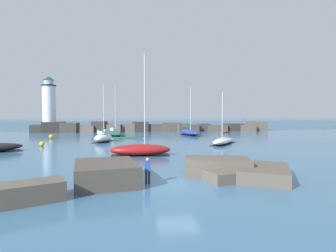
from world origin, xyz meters
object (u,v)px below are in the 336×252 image
object	(u,v)px
mooring_buoy_orange_near	(42,144)
sailboat_moored_1	(223,141)
sailboat_moored_0	(103,137)
sailboat_moored_2	(140,149)
mooring_buoy_far_side	(51,137)
sailboat_moored_4	(189,132)
person_on_rocks	(148,169)
lighthouse	(49,108)
sailboat_moored_3	(115,133)

from	to	relation	value
mooring_buoy_orange_near	sailboat_moored_1	bearing A→B (deg)	-0.26
sailboat_moored_0	sailboat_moored_1	xyz separation A→B (m)	(17.45, -4.94, -0.26)
sailboat_moored_0	sailboat_moored_1	world-z (taller)	sailboat_moored_0
sailboat_moored_1	mooring_buoy_orange_near	distance (m)	24.75
sailboat_moored_2	mooring_buoy_far_side	world-z (taller)	sailboat_moored_2
sailboat_moored_2	sailboat_moored_4	size ratio (longest dim) A/B	1.06
sailboat_moored_0	person_on_rocks	xyz separation A→B (m)	(5.92, -25.41, 0.14)
sailboat_moored_1	mooring_buoy_orange_near	bearing A→B (deg)	179.74
sailboat_moored_2	sailboat_moored_4	xyz separation A→B (m)	(10.21, 25.80, -0.02)
sailboat_moored_1	sailboat_moored_4	distance (m)	16.57
sailboat_moored_1	person_on_rocks	xyz separation A→B (m)	(-11.53, -20.47, 0.40)
lighthouse	sailboat_moored_4	world-z (taller)	lighthouse
sailboat_moored_0	mooring_buoy_far_side	xyz separation A→B (m)	(-9.65, 6.33, -0.36)
lighthouse	mooring_buoy_orange_near	size ratio (longest dim) A/B	16.05
lighthouse	sailboat_moored_1	world-z (taller)	lighthouse
lighthouse	sailboat_moored_4	xyz separation A→B (m)	(31.71, -13.41, -5.19)
mooring_buoy_orange_near	sailboat_moored_3	bearing A→B (deg)	62.41
sailboat_moored_4	mooring_buoy_far_side	bearing A→B (deg)	-168.41
sailboat_moored_3	mooring_buoy_far_side	bearing A→B (deg)	-157.34
sailboat_moored_4	person_on_rocks	world-z (taller)	sailboat_moored_4
sailboat_moored_3	sailboat_moored_4	world-z (taller)	sailboat_moored_4
sailboat_moored_4	sailboat_moored_0	bearing A→B (deg)	-143.82
sailboat_moored_4	sailboat_moored_1	bearing A→B (deg)	-84.22
mooring_buoy_orange_near	mooring_buoy_far_side	size ratio (longest dim) A/B	0.87
sailboat_moored_0	mooring_buoy_far_side	world-z (taller)	sailboat_moored_0
sailboat_moored_0	sailboat_moored_2	xyz separation A→B (m)	(5.56, -14.26, -0.11)
lighthouse	sailboat_moored_2	size ratio (longest dim) A/B	1.31
sailboat_moored_0	mooring_buoy_orange_near	xyz separation A→B (m)	(-7.31, -4.83, -0.42)
sailboat_moored_1	sailboat_moored_0	bearing A→B (deg)	164.18
mooring_buoy_orange_near	sailboat_moored_4	bearing A→B (deg)	35.34
lighthouse	mooring_buoy_orange_near	distance (m)	31.48
sailboat_moored_3	mooring_buoy_orange_near	distance (m)	17.51
sailboat_moored_0	sailboat_moored_1	distance (m)	18.14
sailboat_moored_1	sailboat_moored_2	distance (m)	15.10
mooring_buoy_far_side	person_on_rocks	size ratio (longest dim) A/B	0.60
sailboat_moored_0	sailboat_moored_4	distance (m)	19.55
sailboat_moored_3	sailboat_moored_4	bearing A→B (deg)	3.25
sailboat_moored_3	mooring_buoy_orange_near	xyz separation A→B (m)	(-8.11, -15.52, -0.31)
sailboat_moored_0	person_on_rocks	world-z (taller)	sailboat_moored_0
sailboat_moored_2	mooring_buoy_orange_near	distance (m)	15.96
sailboat_moored_2	mooring_buoy_far_side	distance (m)	25.60
sailboat_moored_2	mooring_buoy_orange_near	bearing A→B (deg)	143.77
person_on_rocks	sailboat_moored_2	bearing A→B (deg)	91.81
lighthouse	sailboat_moored_3	size ratio (longest dim) A/B	1.40
sailboat_moored_4	mooring_buoy_far_side	distance (m)	25.95
sailboat_moored_0	mooring_buoy_far_side	size ratio (longest dim) A/B	9.23
lighthouse	mooring_buoy_orange_near	xyz separation A→B (m)	(8.62, -29.78, -5.48)
mooring_buoy_orange_near	mooring_buoy_far_side	xyz separation A→B (m)	(-2.34, 11.16, 0.06)
sailboat_moored_2	person_on_rocks	world-z (taller)	sailboat_moored_2
person_on_rocks	sailboat_moored_1	bearing A→B (deg)	60.61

